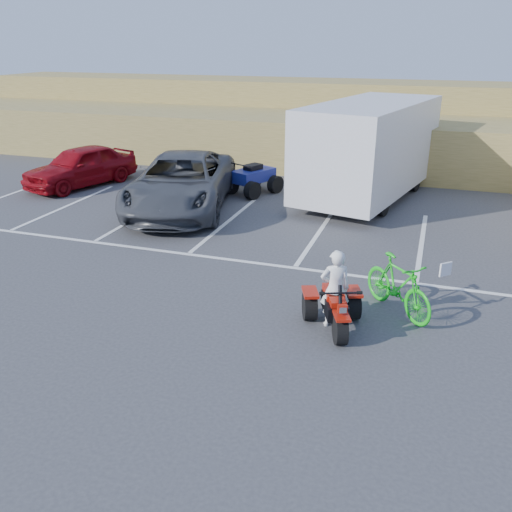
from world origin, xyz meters
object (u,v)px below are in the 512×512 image
(grey_pickup, at_px, (181,182))
(quad_atv_blue, at_px, (253,193))
(red_trike_atv, at_px, (334,329))
(rider, at_px, (335,289))
(quad_atv_green, at_px, (344,201))
(green_dirt_bike, at_px, (398,286))
(red_car, at_px, (81,166))
(cargo_trailer, at_px, (370,147))

(grey_pickup, bearing_deg, quad_atv_blue, 44.10)
(red_trike_atv, relative_size, rider, 0.97)
(grey_pickup, height_order, quad_atv_green, grey_pickup)
(red_trike_atv, height_order, grey_pickup, grey_pickup)
(green_dirt_bike, xyz_separation_m, grey_pickup, (-6.91, 4.95, 0.27))
(grey_pickup, relative_size, red_car, 1.44)
(red_trike_atv, relative_size, quad_atv_blue, 0.84)
(grey_pickup, relative_size, cargo_trailer, 0.85)
(green_dirt_bike, bearing_deg, cargo_trailer, 58.08)
(rider, height_order, quad_atv_green, rider)
(rider, relative_size, green_dirt_bike, 0.79)
(red_trike_atv, xyz_separation_m, red_car, (-10.57, 7.43, 0.71))
(cargo_trailer, relative_size, quad_atv_green, 4.69)
(rider, relative_size, quad_atv_blue, 0.87)
(red_car, bearing_deg, red_trike_atv, -17.40)
(cargo_trailer, bearing_deg, red_car, -157.78)
(rider, xyz_separation_m, cargo_trailer, (-0.62, 8.92, 0.93))
(quad_atv_blue, height_order, quad_atv_green, quad_atv_blue)
(quad_atv_blue, distance_m, quad_atv_green, 3.13)
(red_trike_atv, xyz_separation_m, quad_atv_blue, (-4.41, 8.38, 0.00))
(red_trike_atv, bearing_deg, rider, 90.00)
(cargo_trailer, bearing_deg, rider, -73.14)
(red_car, height_order, quad_atv_blue, red_car)
(rider, relative_size, cargo_trailer, 0.21)
(rider, xyz_separation_m, quad_atv_green, (-1.22, 8.25, -0.74))
(quad_atv_green, bearing_deg, grey_pickup, -154.44)
(red_car, bearing_deg, rider, -17.02)
(quad_atv_green, bearing_deg, cargo_trailer, 46.23)
(red_trike_atv, relative_size, cargo_trailer, 0.20)
(red_car, distance_m, cargo_trailer, 10.08)
(quad_atv_blue, bearing_deg, grey_pickup, -97.11)
(quad_atv_green, bearing_deg, quad_atv_blue, 178.19)
(green_dirt_bike, height_order, grey_pickup, grey_pickup)
(red_car, xyz_separation_m, quad_atv_green, (9.30, 0.96, -0.71))
(quad_atv_blue, bearing_deg, red_car, -146.32)
(red_car, bearing_deg, quad_atv_green, 23.59)
(red_trike_atv, bearing_deg, red_car, 123.82)
(green_dirt_bike, distance_m, grey_pickup, 8.51)
(green_dirt_bike, height_order, quad_atv_blue, green_dirt_bike)
(grey_pickup, xyz_separation_m, cargo_trailer, (5.24, 3.08, 0.84))
(rider, relative_size, red_car, 0.36)
(red_car, height_order, quad_atv_green, red_car)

